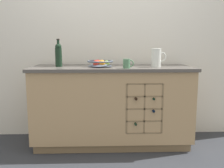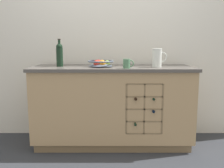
{
  "view_description": "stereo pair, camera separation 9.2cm",
  "coord_description": "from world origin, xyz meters",
  "px_view_note": "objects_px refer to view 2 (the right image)",
  "views": [
    {
      "loc": [
        -0.1,
        -2.84,
        1.17
      ],
      "look_at": [
        0.0,
        0.0,
        0.72
      ],
      "focal_mm": 40.0,
      "sensor_mm": 36.0,
      "label": 1
    },
    {
      "loc": [
        -0.01,
        -2.84,
        1.17
      ],
      "look_at": [
        0.0,
        0.0,
        0.72
      ],
      "focal_mm": 40.0,
      "sensor_mm": 36.0,
      "label": 2
    }
  ],
  "objects_px": {
    "fruit_bowl": "(100,63)",
    "white_pitcher": "(157,58)",
    "ceramic_mug": "(126,64)",
    "standing_wine_bottle": "(59,54)"
  },
  "relations": [
    {
      "from": "fruit_bowl",
      "to": "white_pitcher",
      "type": "distance_m",
      "value": 0.63
    },
    {
      "from": "white_pitcher",
      "to": "ceramic_mug",
      "type": "bearing_deg",
      "value": -158.82
    },
    {
      "from": "ceramic_mug",
      "to": "standing_wine_bottle",
      "type": "relative_size",
      "value": 0.37
    },
    {
      "from": "white_pitcher",
      "to": "standing_wine_bottle",
      "type": "height_order",
      "value": "standing_wine_bottle"
    },
    {
      "from": "ceramic_mug",
      "to": "standing_wine_bottle",
      "type": "distance_m",
      "value": 0.79
    },
    {
      "from": "white_pitcher",
      "to": "fruit_bowl",
      "type": "bearing_deg",
      "value": 175.6
    },
    {
      "from": "white_pitcher",
      "to": "standing_wine_bottle",
      "type": "xyz_separation_m",
      "value": [
        -1.1,
        0.09,
        0.03
      ]
    },
    {
      "from": "standing_wine_bottle",
      "to": "ceramic_mug",
      "type": "bearing_deg",
      "value": -16.48
    },
    {
      "from": "fruit_bowl",
      "to": "standing_wine_bottle",
      "type": "distance_m",
      "value": 0.48
    },
    {
      "from": "ceramic_mug",
      "to": "white_pitcher",
      "type": "bearing_deg",
      "value": 21.18
    }
  ]
}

